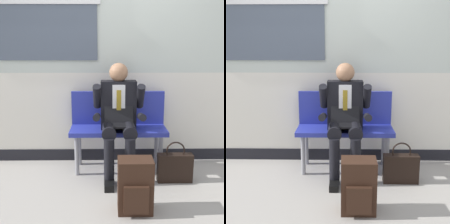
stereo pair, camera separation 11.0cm
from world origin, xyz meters
The scene contains 6 objects.
ground_plane centered at (0.00, 0.00, 0.00)m, with size 18.00×18.00×0.00m, color #9E9991.
station_wall centered at (-0.01, 0.58, 1.49)m, with size 6.01×0.17×2.98m.
bench_with_person centered at (0.15, 0.30, 0.55)m, with size 1.11×0.42×0.91m.
person_seated centered at (0.15, 0.11, 0.68)m, with size 0.57×0.70×1.26m.
backpack centered at (0.27, -0.69, 0.24)m, with size 0.31×0.26×0.49m.
handbag centered at (0.76, -0.10, 0.17)m, with size 0.38×0.11×0.45m.
Camera 2 is at (0.14, -3.14, 1.50)m, focal length 48.59 mm.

